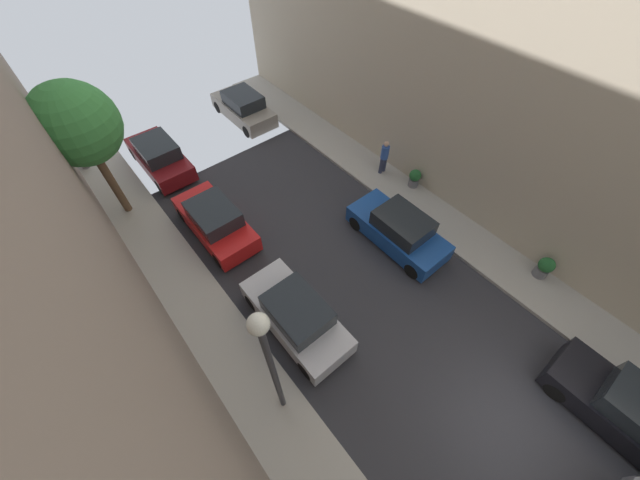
{
  "coord_description": "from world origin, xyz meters",
  "views": [
    {
      "loc": [
        -5.49,
        1.92,
        11.51
      ],
      "look_at": [
        0.07,
        8.61,
        0.5
      ],
      "focal_mm": 19.78,
      "sensor_mm": 36.0,
      "label": 1
    }
  ],
  "objects": [
    {
      "name": "pedestrian",
      "position": [
        5.27,
        10.17,
        1.07
      ],
      "size": [
        0.4,
        0.36,
        1.72
      ],
      "color": "#2D334C",
      "rests_on": "sidewalk_right"
    },
    {
      "name": "potted_plant_4",
      "position": [
        -5.67,
        19.68,
        0.57
      ],
      "size": [
        0.43,
        0.43,
        0.75
      ],
      "color": "slate",
      "rests_on": "sidewalk_left"
    },
    {
      "name": "street_tree_0",
      "position": [
        -5.14,
        15.57,
        4.39
      ],
      "size": [
        2.94,
        2.94,
        5.74
      ],
      "color": "brown",
      "rests_on": "sidewalk_left"
    },
    {
      "name": "parked_car_right_3",
      "position": [
        2.7,
        6.85,
        0.72
      ],
      "size": [
        1.78,
        4.2,
        1.57
      ],
      "color": "#194799",
      "rests_on": "ground"
    },
    {
      "name": "parked_car_right_4",
      "position": [
        2.7,
        18.42,
        0.72
      ],
      "size": [
        1.78,
        4.2,
        1.57
      ],
      "color": "gray",
      "rests_on": "ground"
    },
    {
      "name": "parked_car_right_2",
      "position": [
        2.7,
        -1.91,
        0.72
      ],
      "size": [
        1.78,
        4.2,
        1.57
      ],
      "color": "black",
      "rests_on": "ground"
    },
    {
      "name": "sidewalk_right",
      "position": [
        5.0,
        0.0,
        0.07
      ],
      "size": [
        2.0,
        44.0,
        0.15
      ],
      "primitive_type": "cube",
      "color": "#A8A399",
      "rests_on": "ground"
    },
    {
      "name": "parked_car_left_3",
      "position": [
        -2.7,
        11.96,
        0.72
      ],
      "size": [
        1.78,
        4.2,
        1.57
      ],
      "color": "red",
      "rests_on": "ground"
    },
    {
      "name": "potted_plant_5",
      "position": [
        5.59,
        2.2,
        0.65
      ],
      "size": [
        0.57,
        0.57,
        0.93
      ],
      "color": "slate",
      "rests_on": "sidewalk_right"
    },
    {
      "name": "lamp_post",
      "position": [
        -4.6,
        4.72,
        3.88
      ],
      "size": [
        0.44,
        0.44,
        5.7
      ],
      "color": "#333338",
      "rests_on": "sidewalk_left"
    },
    {
      "name": "potted_plant_1",
      "position": [
        5.68,
        8.56,
        0.62
      ],
      "size": [
        0.53,
        0.53,
        0.88
      ],
      "color": "slate",
      "rests_on": "sidewalk_right"
    },
    {
      "name": "parked_car_left_2",
      "position": [
        -2.7,
        6.52,
        0.72
      ],
      "size": [
        1.78,
        4.2,
        1.57
      ],
      "color": "silver",
      "rests_on": "ground"
    },
    {
      "name": "parked_car_left_4",
      "position": [
        -2.7,
        17.36,
        0.72
      ],
      "size": [
        1.78,
        4.2,
        1.57
      ],
      "color": "maroon",
      "rests_on": "ground"
    },
    {
      "name": "ground",
      "position": [
        0.0,
        0.0,
        0.0
      ],
      "size": [
        32.0,
        32.0,
        0.0
      ],
      "primitive_type": "plane",
      "color": "#2D2D33"
    }
  ]
}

